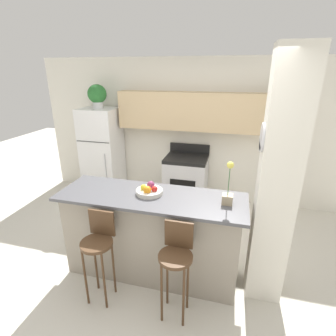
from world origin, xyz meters
TOP-DOWN VIEW (x-y plane):
  - ground_plane at (0.00, 0.00)m, footprint 14.00×14.00m
  - wall_back at (0.09, 2.10)m, footprint 5.60×0.38m
  - pillar_right at (1.27, 0.02)m, footprint 0.38×0.32m
  - counter_bar at (0.00, 0.00)m, footprint 2.09×0.69m
  - refrigerator at (-1.56, 1.81)m, footprint 0.66×0.62m
  - stove_range at (0.05, 1.82)m, footprint 0.73×0.63m
  - bar_stool_left at (-0.41, -0.49)m, footprint 0.33×0.33m
  - bar_stool_right at (0.41, -0.49)m, footprint 0.33×0.33m
  - potted_plant_on_fridge at (-1.56, 1.81)m, footprint 0.33×0.33m
  - orchid_vase at (0.82, 0.02)m, footprint 0.11×0.11m
  - fruit_bowl at (-0.03, 0.04)m, footprint 0.30×0.30m

SIDE VIEW (x-z plane):
  - ground_plane at x=0.00m, z-range 0.00..0.00m
  - stove_range at x=0.05m, z-range -0.07..1.00m
  - counter_bar at x=0.00m, z-range 0.00..1.04m
  - bar_stool_left at x=-0.41m, z-range 0.16..1.17m
  - bar_stool_right at x=0.41m, z-range 0.16..1.17m
  - refrigerator at x=-1.56m, z-range 0.00..1.69m
  - fruit_bowl at x=-0.03m, z-range 1.01..1.14m
  - orchid_vase at x=0.82m, z-range 0.94..1.40m
  - pillar_right at x=1.27m, z-range 0.00..2.55m
  - wall_back at x=0.09m, z-range 0.16..2.71m
  - potted_plant_on_fridge at x=-1.56m, z-range 1.72..2.13m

